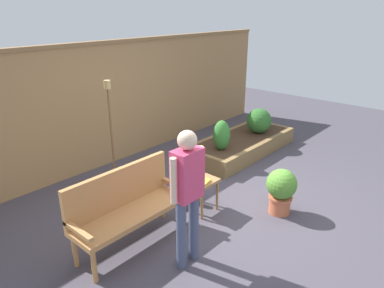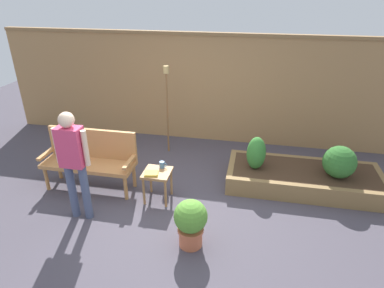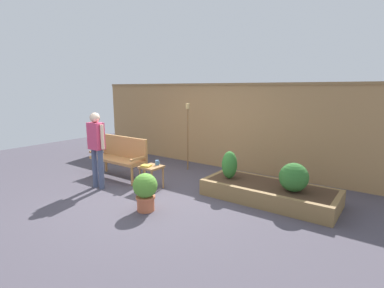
{
  "view_description": "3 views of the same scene",
  "coord_description": "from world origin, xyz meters",
  "px_view_note": "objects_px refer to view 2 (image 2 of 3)",
  "views": [
    {
      "loc": [
        -3.63,
        -2.53,
        2.67
      ],
      "look_at": [
        0.28,
        0.95,
        0.65
      ],
      "focal_mm": 33.19,
      "sensor_mm": 36.0,
      "label": 1
    },
    {
      "loc": [
        1.02,
        -3.72,
        2.96
      ],
      "look_at": [
        0.11,
        0.74,
        0.75
      ],
      "focal_mm": 30.88,
      "sensor_mm": 36.0,
      "label": 2
    },
    {
      "loc": [
        3.74,
        -3.92,
        2.04
      ],
      "look_at": [
        0.22,
        0.94,
        0.89
      ],
      "focal_mm": 27.48,
      "sensor_mm": 36.0,
      "label": 3
    }
  ],
  "objects_px": {
    "shrub_near_bench": "(256,153)",
    "garden_bench": "(91,155)",
    "book_on_table": "(151,173)",
    "side_table": "(157,177)",
    "cup_on_table": "(162,165)",
    "person_by_bench": "(73,158)",
    "tiki_torch": "(167,95)",
    "shrub_far_corner": "(340,162)",
    "potted_boxwood": "(191,221)"
  },
  "relations": [
    {
      "from": "cup_on_table",
      "to": "person_by_bench",
      "type": "relative_size",
      "value": 0.08
    },
    {
      "from": "garden_bench",
      "to": "shrub_near_bench",
      "type": "distance_m",
      "value": 2.6
    },
    {
      "from": "garden_bench",
      "to": "shrub_near_bench",
      "type": "bearing_deg",
      "value": 11.84
    },
    {
      "from": "garden_bench",
      "to": "tiki_torch",
      "type": "height_order",
      "value": "tiki_torch"
    },
    {
      "from": "garden_bench",
      "to": "book_on_table",
      "type": "xyz_separation_m",
      "value": [
        1.08,
        -0.27,
        -0.05
      ]
    },
    {
      "from": "person_by_bench",
      "to": "shrub_far_corner",
      "type": "bearing_deg",
      "value": 20.22
    },
    {
      "from": "book_on_table",
      "to": "person_by_bench",
      "type": "bearing_deg",
      "value": -161.36
    },
    {
      "from": "book_on_table",
      "to": "shrub_near_bench",
      "type": "distance_m",
      "value": 1.67
    },
    {
      "from": "shrub_near_bench",
      "to": "side_table",
      "type": "bearing_deg",
      "value": -153.18
    },
    {
      "from": "potted_boxwood",
      "to": "shrub_near_bench",
      "type": "height_order",
      "value": "shrub_near_bench"
    },
    {
      "from": "side_table",
      "to": "shrub_near_bench",
      "type": "xyz_separation_m",
      "value": [
        1.41,
        0.71,
        0.17
      ]
    },
    {
      "from": "garden_bench",
      "to": "book_on_table",
      "type": "height_order",
      "value": "garden_bench"
    },
    {
      "from": "cup_on_table",
      "to": "person_by_bench",
      "type": "xyz_separation_m",
      "value": [
        -0.97,
        -0.74,
        0.4
      ]
    },
    {
      "from": "side_table",
      "to": "person_by_bench",
      "type": "height_order",
      "value": "person_by_bench"
    },
    {
      "from": "side_table",
      "to": "potted_boxwood",
      "type": "relative_size",
      "value": 0.74
    },
    {
      "from": "garden_bench",
      "to": "potted_boxwood",
      "type": "distance_m",
      "value": 2.1
    },
    {
      "from": "potted_boxwood",
      "to": "garden_bench",
      "type": "bearing_deg",
      "value": 150.18
    },
    {
      "from": "garden_bench",
      "to": "side_table",
      "type": "xyz_separation_m",
      "value": [
        1.14,
        -0.18,
        -0.15
      ]
    },
    {
      "from": "cup_on_table",
      "to": "book_on_table",
      "type": "relative_size",
      "value": 0.61
    },
    {
      "from": "garden_bench",
      "to": "shrub_near_bench",
      "type": "relative_size",
      "value": 2.66
    },
    {
      "from": "cup_on_table",
      "to": "potted_boxwood",
      "type": "xyz_separation_m",
      "value": [
        0.64,
        -0.99,
        -0.16
      ]
    },
    {
      "from": "shrub_near_bench",
      "to": "person_by_bench",
      "type": "distance_m",
      "value": 2.71
    },
    {
      "from": "garden_bench",
      "to": "cup_on_table",
      "type": "relative_size",
      "value": 12.25
    },
    {
      "from": "garden_bench",
      "to": "person_by_bench",
      "type": "bearing_deg",
      "value": -75.2
    },
    {
      "from": "garden_bench",
      "to": "cup_on_table",
      "type": "distance_m",
      "value": 1.18
    },
    {
      "from": "shrub_near_bench",
      "to": "book_on_table",
      "type": "bearing_deg",
      "value": -151.33
    },
    {
      "from": "side_table",
      "to": "book_on_table",
      "type": "relative_size",
      "value": 2.49
    },
    {
      "from": "potted_boxwood",
      "to": "cup_on_table",
      "type": "bearing_deg",
      "value": 122.73
    },
    {
      "from": "shrub_near_bench",
      "to": "garden_bench",
      "type": "bearing_deg",
      "value": -168.16
    },
    {
      "from": "side_table",
      "to": "book_on_table",
      "type": "height_order",
      "value": "book_on_table"
    },
    {
      "from": "garden_bench",
      "to": "person_by_bench",
      "type": "relative_size",
      "value": 0.92
    },
    {
      "from": "cup_on_table",
      "to": "tiki_torch",
      "type": "distance_m",
      "value": 1.62
    },
    {
      "from": "tiki_torch",
      "to": "person_by_bench",
      "type": "xyz_separation_m",
      "value": [
        -0.66,
        -2.2,
        -0.21
      ]
    },
    {
      "from": "person_by_bench",
      "to": "cup_on_table",
      "type": "bearing_deg",
      "value": 37.24
    },
    {
      "from": "book_on_table",
      "to": "potted_boxwood",
      "type": "distance_m",
      "value": 1.08
    },
    {
      "from": "cup_on_table",
      "to": "shrub_far_corner",
      "type": "relative_size",
      "value": 0.24
    },
    {
      "from": "book_on_table",
      "to": "tiki_torch",
      "type": "bearing_deg",
      "value": 85.11
    },
    {
      "from": "garden_bench",
      "to": "tiki_torch",
      "type": "xyz_separation_m",
      "value": [
        0.87,
        1.42,
        0.6
      ]
    },
    {
      "from": "garden_bench",
      "to": "book_on_table",
      "type": "bearing_deg",
      "value": -13.95
    },
    {
      "from": "side_table",
      "to": "garden_bench",
      "type": "bearing_deg",
      "value": 171.06
    },
    {
      "from": "side_table",
      "to": "cup_on_table",
      "type": "relative_size",
      "value": 4.08
    },
    {
      "from": "book_on_table",
      "to": "shrub_far_corner",
      "type": "relative_size",
      "value": 0.39
    },
    {
      "from": "garden_bench",
      "to": "shrub_far_corner",
      "type": "height_order",
      "value": "garden_bench"
    },
    {
      "from": "book_on_table",
      "to": "shrub_far_corner",
      "type": "bearing_deg",
      "value": 4.51
    },
    {
      "from": "book_on_table",
      "to": "shrub_near_bench",
      "type": "bearing_deg",
      "value": 16.69
    },
    {
      "from": "side_table",
      "to": "tiki_torch",
      "type": "bearing_deg",
      "value": 99.5
    },
    {
      "from": "garden_bench",
      "to": "book_on_table",
      "type": "relative_size",
      "value": 7.47
    },
    {
      "from": "person_by_bench",
      "to": "garden_bench",
      "type": "bearing_deg",
      "value": 104.8
    },
    {
      "from": "potted_boxwood",
      "to": "shrub_near_bench",
      "type": "relative_size",
      "value": 1.2
    },
    {
      "from": "side_table",
      "to": "cup_on_table",
      "type": "bearing_deg",
      "value": 72.68
    }
  ]
}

